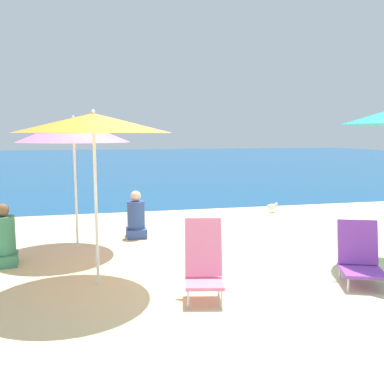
{
  "coord_description": "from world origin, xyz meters",
  "views": [
    {
      "loc": [
        -1.25,
        -4.95,
        1.78
      ],
      "look_at": [
        0.09,
        0.59,
        1.0
      ],
      "focal_mm": 40.0,
      "sensor_mm": 36.0,
      "label": 1
    }
  ],
  "objects_px": {
    "beach_chair_pink": "(204,262)",
    "person_seated_far": "(136,219)",
    "beach_chair_purple": "(360,256)",
    "beach_umbrella_pink": "(74,130)",
    "seagull": "(272,206)",
    "beach_umbrella_orange": "(93,123)",
    "person_seated_near": "(4,240)"
  },
  "relations": [
    {
      "from": "beach_chair_pink",
      "to": "person_seated_far",
      "type": "xyz_separation_m",
      "value": [
        -0.41,
        2.92,
        -0.07
      ]
    },
    {
      "from": "beach_chair_purple",
      "to": "person_seated_far",
      "type": "relative_size",
      "value": 0.9
    },
    {
      "from": "beach_umbrella_pink",
      "to": "seagull",
      "type": "height_order",
      "value": "beach_umbrella_pink"
    },
    {
      "from": "beach_chair_purple",
      "to": "beach_umbrella_orange",
      "type": "bearing_deg",
      "value": -171.87
    },
    {
      "from": "beach_umbrella_orange",
      "to": "beach_chair_pink",
      "type": "height_order",
      "value": "beach_umbrella_orange"
    },
    {
      "from": "beach_chair_purple",
      "to": "beach_chair_pink",
      "type": "bearing_deg",
      "value": -158.67
    },
    {
      "from": "person_seated_near",
      "to": "beach_umbrella_pink",
      "type": "bearing_deg",
      "value": 28.98
    },
    {
      "from": "beach_chair_purple",
      "to": "person_seated_far",
      "type": "bearing_deg",
      "value": 149.83
    },
    {
      "from": "beach_chair_pink",
      "to": "seagull",
      "type": "distance_m",
      "value": 5.37
    },
    {
      "from": "beach_chair_pink",
      "to": "person_seated_near",
      "type": "xyz_separation_m",
      "value": [
        -2.32,
        1.74,
        -0.05
      ]
    },
    {
      "from": "beach_umbrella_orange",
      "to": "beach_chair_pink",
      "type": "distance_m",
      "value": 1.99
    },
    {
      "from": "beach_umbrella_orange",
      "to": "beach_chair_purple",
      "type": "height_order",
      "value": "beach_umbrella_orange"
    },
    {
      "from": "beach_chair_pink",
      "to": "person_seated_near",
      "type": "relative_size",
      "value": 1.0
    },
    {
      "from": "beach_chair_pink",
      "to": "person_seated_far",
      "type": "relative_size",
      "value": 1.04
    },
    {
      "from": "beach_chair_pink",
      "to": "person_seated_far",
      "type": "bearing_deg",
      "value": 110.48
    },
    {
      "from": "person_seated_near",
      "to": "beach_chair_purple",
      "type": "bearing_deg",
      "value": -28.69
    },
    {
      "from": "person_seated_far",
      "to": "beach_chair_purple",
      "type": "bearing_deg",
      "value": -51.23
    },
    {
      "from": "beach_umbrella_orange",
      "to": "person_seated_near",
      "type": "relative_size",
      "value": 2.41
    },
    {
      "from": "beach_umbrella_orange",
      "to": "person_seated_far",
      "type": "relative_size",
      "value": 2.52
    },
    {
      "from": "beach_chair_pink",
      "to": "seagull",
      "type": "relative_size",
      "value": 3.15
    },
    {
      "from": "beach_umbrella_pink",
      "to": "beach_umbrella_orange",
      "type": "height_order",
      "value": "beach_umbrella_orange"
    },
    {
      "from": "beach_umbrella_orange",
      "to": "beach_chair_pink",
      "type": "relative_size",
      "value": 2.42
    },
    {
      "from": "seagull",
      "to": "beach_chair_purple",
      "type": "bearing_deg",
      "value": -101.31
    },
    {
      "from": "beach_umbrella_orange",
      "to": "beach_chair_pink",
      "type": "xyz_separation_m",
      "value": [
        1.11,
        -0.7,
        -1.49
      ]
    },
    {
      "from": "beach_umbrella_pink",
      "to": "beach_umbrella_orange",
      "type": "xyz_separation_m",
      "value": [
        0.27,
        -1.71,
        0.07
      ]
    },
    {
      "from": "beach_umbrella_pink",
      "to": "person_seated_near",
      "type": "height_order",
      "value": "beach_umbrella_pink"
    },
    {
      "from": "person_seated_far",
      "to": "seagull",
      "type": "bearing_deg",
      "value": 26.04
    },
    {
      "from": "beach_umbrella_orange",
      "to": "person_seated_far",
      "type": "height_order",
      "value": "beach_umbrella_orange"
    },
    {
      "from": "beach_umbrella_orange",
      "to": "seagull",
      "type": "distance_m",
      "value": 5.79
    },
    {
      "from": "beach_umbrella_pink",
      "to": "person_seated_far",
      "type": "xyz_separation_m",
      "value": [
        0.97,
        0.51,
        -1.5
      ]
    },
    {
      "from": "beach_chair_purple",
      "to": "person_seated_near",
      "type": "relative_size",
      "value": 0.86
    },
    {
      "from": "beach_umbrella_pink",
      "to": "beach_umbrella_orange",
      "type": "bearing_deg",
      "value": -80.9
    }
  ]
}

